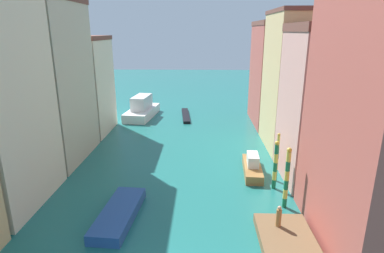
{
  "coord_description": "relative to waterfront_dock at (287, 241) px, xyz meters",
  "views": [
    {
      "loc": [
        2.52,
        -13.16,
        13.36
      ],
      "look_at": [
        1.23,
        26.08,
        1.5
      ],
      "focal_mm": 29.68,
      "sensor_mm": 36.0,
      "label": 1
    }
  ],
  "objects": [
    {
      "name": "building_right_1",
      "position": [
        5.63,
        10.27,
        6.71
      ],
      "size": [
        7.28,
        7.85,
        14.02
      ],
      "color": "tan",
      "rests_on": "ground"
    },
    {
      "name": "building_right_2",
      "position": [
        5.63,
        18.81,
        7.51
      ],
      "size": [
        7.28,
        9.3,
        15.63
      ],
      "color": "#DBB77A",
      "rests_on": "ground"
    },
    {
      "name": "building_right_3",
      "position": [
        5.63,
        29.12,
        7.05
      ],
      "size": [
        7.28,
        10.86,
        14.71
      ],
      "color": "#B25147",
      "rests_on": "ground"
    },
    {
      "name": "gondola_black",
      "position": [
        -8.25,
        32.08,
        -0.12
      ],
      "size": [
        1.85,
        8.61,
        0.39
      ],
      "color": "black",
      "rests_on": "ground"
    },
    {
      "name": "person_on_dock",
      "position": [
        -0.34,
        1.23,
        1.01
      ],
      "size": [
        0.36,
        0.36,
        1.51
      ],
      "color": "olive",
      "rests_on": "waterfront_dock"
    },
    {
      "name": "mooring_pole_2",
      "position": [
        1.29,
        9.35,
        2.05
      ],
      "size": [
        0.27,
        0.27,
        4.64
      ],
      "color": "#197247",
      "rests_on": "ground"
    },
    {
      "name": "motorboat_0",
      "position": [
        -11.66,
        2.72,
        0.08
      ],
      "size": [
        2.82,
        6.95,
        0.79
      ],
      "color": "#234C93",
      "rests_on": "ground"
    },
    {
      "name": "mooring_pole_0",
      "position": [
        0.98,
        4.74,
        2.24
      ],
      "size": [
        0.38,
        0.38,
        5.01
      ],
      "color": "#197247",
      "rests_on": "ground"
    },
    {
      "name": "waterfront_dock",
      "position": [
        0.0,
        0.0,
        0.0
      ],
      "size": [
        3.52,
        5.48,
        0.63
      ],
      "color": "brown",
      "rests_on": "ground"
    },
    {
      "name": "building_left_2",
      "position": [
        -21.84,
        14.37,
        8.11
      ],
      "size": [
        7.28,
        9.94,
        16.82
      ],
      "color": "#BCB299",
      "rests_on": "ground"
    },
    {
      "name": "vaporetto_white",
      "position": [
        -15.29,
        31.78,
        0.94
      ],
      "size": [
        4.66,
        9.41,
        3.44
      ],
      "color": "white",
      "rests_on": "ground"
    },
    {
      "name": "building_left_3",
      "position": [
        -21.84,
        23.71,
        6.09
      ],
      "size": [
        7.28,
        8.11,
        12.79
      ],
      "color": "beige",
      "rests_on": "ground"
    },
    {
      "name": "motorboat_1",
      "position": [
        -0.63,
        11.0,
        0.35
      ],
      "size": [
        1.95,
        5.69,
        1.94
      ],
      "color": "olive",
      "rests_on": "ground"
    },
    {
      "name": "mooring_pole_1",
      "position": [
        0.81,
        7.87,
        1.95
      ],
      "size": [
        0.38,
        0.38,
        4.42
      ],
      "color": "#197247",
      "rests_on": "ground"
    },
    {
      "name": "ground_plane",
      "position": [
        -8.11,
        19.99,
        -0.32
      ],
      "size": [
        154.0,
        154.0,
        0.0
      ],
      "primitive_type": "plane",
      "color": "#1E6B66"
    }
  ]
}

